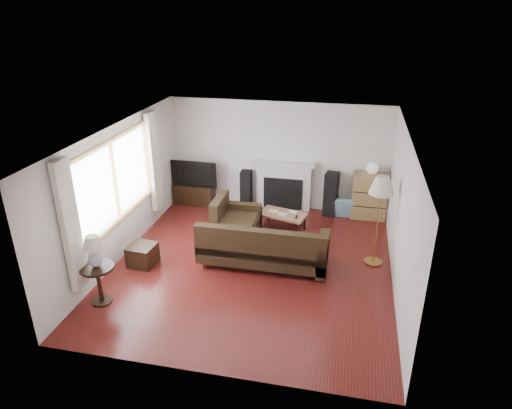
% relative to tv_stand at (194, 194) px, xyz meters
% --- Properties ---
extents(room, '(5.10, 5.60, 2.54)m').
position_rel_tv_stand_xyz_m(room, '(1.99, -2.50, 1.01)').
color(room, '#581713').
rests_on(room, ground).
extents(window, '(0.12, 2.74, 1.54)m').
position_rel_tv_stand_xyz_m(window, '(-0.46, -2.70, 1.31)').
color(window, olive).
rests_on(window, room).
extents(curtain_near, '(0.10, 0.35, 2.10)m').
position_rel_tv_stand_xyz_m(curtain_near, '(-0.41, -4.22, 1.16)').
color(curtain_near, silver).
rests_on(curtain_near, room).
extents(curtain_far, '(0.10, 0.35, 2.10)m').
position_rel_tv_stand_xyz_m(curtain_far, '(-0.41, -1.18, 1.16)').
color(curtain_far, silver).
rests_on(curtain_far, room).
extents(fireplace, '(1.40, 0.26, 1.15)m').
position_rel_tv_stand_xyz_m(fireplace, '(2.14, 0.14, 0.34)').
color(fireplace, white).
rests_on(fireplace, room).
extents(tv_stand, '(0.95, 0.43, 0.48)m').
position_rel_tv_stand_xyz_m(tv_stand, '(0.00, 0.00, 0.00)').
color(tv_stand, black).
rests_on(tv_stand, ground).
extents(television, '(1.08, 0.14, 0.62)m').
position_rel_tv_stand_xyz_m(television, '(0.07, 0.00, 0.55)').
color(television, black).
rests_on(television, tv_stand).
extents(speaker_left, '(0.25, 0.30, 0.88)m').
position_rel_tv_stand_xyz_m(speaker_left, '(1.28, 0.05, 0.20)').
color(speaker_left, black).
rests_on(speaker_left, ground).
extents(speaker_right, '(0.33, 0.38, 1.00)m').
position_rel_tv_stand_xyz_m(speaker_right, '(3.24, 0.03, 0.26)').
color(speaker_right, black).
rests_on(speaker_right, ground).
extents(bookshelf, '(0.76, 0.36, 1.05)m').
position_rel_tv_stand_xyz_m(bookshelf, '(4.08, 0.03, 0.29)').
color(bookshelf, olive).
rests_on(bookshelf, ground).
extents(globe_lamp, '(0.26, 0.26, 0.26)m').
position_rel_tv_stand_xyz_m(globe_lamp, '(4.08, 0.03, 0.94)').
color(globe_lamp, white).
rests_on(globe_lamp, bookshelf).
extents(sectional_sofa, '(2.54, 1.85, 0.82)m').
position_rel_tv_stand_xyz_m(sectional_sofa, '(2.18, -2.41, 0.17)').
color(sectional_sofa, black).
rests_on(sectional_sofa, ground).
extents(coffee_table, '(1.07, 0.76, 0.38)m').
position_rel_tv_stand_xyz_m(coffee_table, '(2.30, -0.94, -0.05)').
color(coffee_table, '#8D5F43').
rests_on(coffee_table, ground).
extents(footstool, '(0.51, 0.51, 0.39)m').
position_rel_tv_stand_xyz_m(footstool, '(0.00, -2.89, -0.04)').
color(footstool, black).
rests_on(footstool, ground).
extents(floor_lamp, '(0.58, 0.58, 1.71)m').
position_rel_tv_stand_xyz_m(floor_lamp, '(4.17, -1.93, 0.62)').
color(floor_lamp, '#A37038').
rests_on(floor_lamp, ground).
extents(side_table, '(0.53, 0.53, 0.66)m').
position_rel_tv_stand_xyz_m(side_table, '(-0.16, -4.11, 0.09)').
color(side_table, black).
rests_on(side_table, ground).
extents(table_lamp, '(0.33, 0.33, 0.53)m').
position_rel_tv_stand_xyz_m(table_lamp, '(-0.16, -4.11, 0.69)').
color(table_lamp, silver).
rests_on(table_lamp, side_table).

